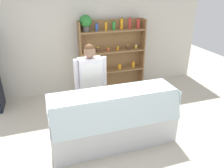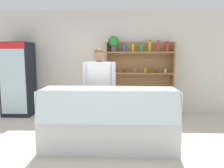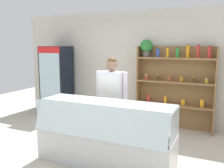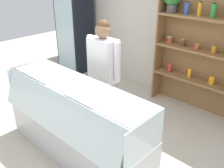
{
  "view_description": "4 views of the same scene",
  "coord_description": "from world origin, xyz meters",
  "px_view_note": "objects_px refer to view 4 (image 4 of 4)",
  "views": [
    {
      "loc": [
        -0.88,
        -3.14,
        2.63
      ],
      "look_at": [
        0.3,
        0.52,
        0.88
      ],
      "focal_mm": 35.0,
      "sensor_mm": 36.0,
      "label": 1
    },
    {
      "loc": [
        0.33,
        -3.53,
        1.54
      ],
      "look_at": [
        0.18,
        0.36,
        1.02
      ],
      "focal_mm": 35.0,
      "sensor_mm": 36.0,
      "label": 2
    },
    {
      "loc": [
        1.82,
        -3.49,
        1.89
      ],
      "look_at": [
        0.04,
        0.38,
        1.22
      ],
      "focal_mm": 40.0,
      "sensor_mm": 36.0,
      "label": 3
    },
    {
      "loc": [
        2.34,
        -1.76,
        2.32
      ],
      "look_at": [
        0.26,
        0.46,
        0.87
      ],
      "focal_mm": 40.0,
      "sensor_mm": 36.0,
      "label": 4
    }
  ],
  "objects_px": {
    "drinks_fridge": "(75,31)",
    "shelving_unit": "(201,47)",
    "deli_display_case": "(77,132)",
    "shop_clerk": "(103,66)"
  },
  "relations": [
    {
      "from": "drinks_fridge",
      "to": "shop_clerk",
      "type": "relative_size",
      "value": 1.11
    },
    {
      "from": "shelving_unit",
      "to": "deli_display_case",
      "type": "relative_size",
      "value": 0.92
    },
    {
      "from": "shelving_unit",
      "to": "drinks_fridge",
      "type": "bearing_deg",
      "value": -176.37
    },
    {
      "from": "drinks_fridge",
      "to": "deli_display_case",
      "type": "height_order",
      "value": "drinks_fridge"
    },
    {
      "from": "drinks_fridge",
      "to": "shelving_unit",
      "type": "xyz_separation_m",
      "value": [
        2.99,
        0.19,
        0.21
      ]
    },
    {
      "from": "shelving_unit",
      "to": "deli_display_case",
      "type": "xyz_separation_m",
      "value": [
        -0.58,
        -2.17,
        -0.82
      ]
    },
    {
      "from": "shop_clerk",
      "to": "drinks_fridge",
      "type": "bearing_deg",
      "value": 150.38
    },
    {
      "from": "drinks_fridge",
      "to": "deli_display_case",
      "type": "relative_size",
      "value": 0.85
    },
    {
      "from": "deli_display_case",
      "to": "shop_clerk",
      "type": "bearing_deg",
      "value": 106.64
    },
    {
      "from": "deli_display_case",
      "to": "shop_clerk",
      "type": "xyz_separation_m",
      "value": [
        -0.22,
        0.73,
        0.67
      ]
    }
  ]
}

